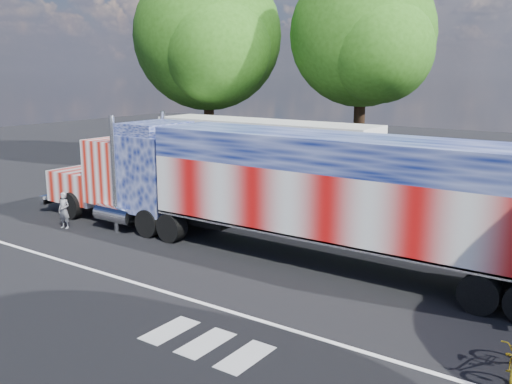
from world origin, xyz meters
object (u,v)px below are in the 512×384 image
Objects in this scene: semi_truck at (276,187)px; coach_bus at (263,154)px; woman at (64,210)px; tree_nw_a at (209,37)px; tree_n_mid at (364,35)px.

coach_bus is (-6.68, 8.95, -0.47)m from semi_truck.
semi_truck is 14.54× the size of woman.
semi_truck reaches higher than coach_bus.
tree_nw_a is at bearing 136.20° from semi_truck.
semi_truck is 1.71× the size of tree_n_mid.
coach_bus is 8.53× the size of woman.
tree_nw_a is (-5.64, 16.42, 7.91)m from woman.
woman is at bearing -71.05° from tree_nw_a.
woman is at bearing -104.04° from tree_n_mid.
coach_bus is 11.63m from tree_nw_a.
tree_n_mid is 10.56m from tree_nw_a.
tree_nw_a reaches higher than coach_bus.
tree_n_mid reaches higher than semi_truck.
semi_truck is 9.49m from woman.
semi_truck is 1.70× the size of coach_bus.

